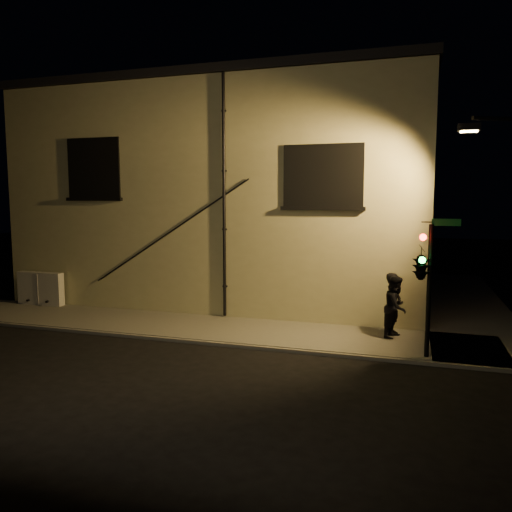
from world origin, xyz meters
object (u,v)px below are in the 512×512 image
(utility_cabinet, at_px, (41,288))
(pedestrian_a, at_px, (393,304))
(traffic_signal, at_px, (422,265))
(pedestrian_b, at_px, (396,307))

(utility_cabinet, bearing_deg, pedestrian_a, -1.78)
(traffic_signal, bearing_deg, pedestrian_a, 109.43)
(pedestrian_a, distance_m, pedestrian_b, 0.33)
(utility_cabinet, height_order, pedestrian_b, pedestrian_b)
(pedestrian_a, height_order, traffic_signal, traffic_signal)
(pedestrian_b, bearing_deg, pedestrian_a, 35.26)
(pedestrian_a, bearing_deg, utility_cabinet, 102.76)
(pedestrian_b, relative_size, traffic_signal, 0.51)
(pedestrian_a, bearing_deg, traffic_signal, -146.03)
(utility_cabinet, distance_m, pedestrian_a, 13.37)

